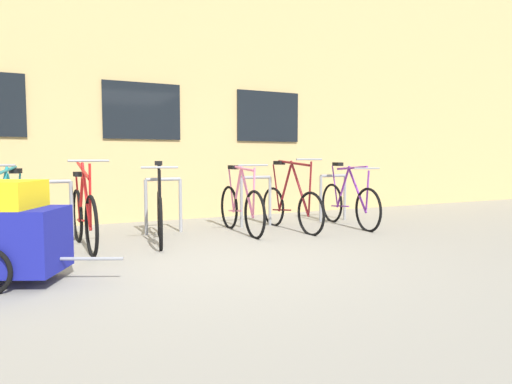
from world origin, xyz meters
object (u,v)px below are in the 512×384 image
Objects in this scene: bicycle_purple at (349,203)px; bicycle_teal at (9,217)px; bicycle_red at (84,216)px; bike_trailer at (6,231)px; bicycle_pink at (241,207)px; bicycle_black at (160,213)px; bicycle_maroon at (291,205)px.

bicycle_purple is 4.82m from bicycle_teal.
bicycle_purple is at bearing 0.61° from bicycle_red.
bicycle_teal is 1.52m from bike_trailer.
bike_trailer is (0.06, -1.52, 0.06)m from bicycle_teal.
bicycle_purple is at bearing -4.92° from bicycle_pink.
bicycle_teal is 2.99m from bicycle_pink.
bicycle_red is (-4.01, -0.04, 0.01)m from bicycle_purple.
bicycle_pink reaches higher than bike_trailer.
bicycle_red is 1.54m from bike_trailer.
bicycle_black is 0.98× the size of bicycle_pink.
bicycle_teal is at bearing -179.53° from bicycle_pink.
bike_trailer is at bearing -87.69° from bicycle_teal.
bicycle_red reaches higher than bike_trailer.
bike_trailer is at bearing -141.00° from bicycle_black.
bicycle_red is 2.97m from bicycle_maroon.
bike_trailer is at bearing -119.03° from bicycle_red.
bike_trailer is (-0.75, -1.35, 0.08)m from bicycle_red.
bicycle_pink is 0.95× the size of bicycle_red.
bicycle_red reaches higher than bicycle_purple.
bicycle_teal is at bearing 92.31° from bike_trailer.
bike_trailer is at bearing -163.75° from bicycle_purple.
bicycle_teal is 0.83m from bicycle_red.
bicycle_black reaches higher than bicycle_teal.
bicycle_purple is 1.09× the size of bicycle_black.
bicycle_maroon reaches higher than bicycle_pink.
bicycle_purple is at bearing 0.50° from bicycle_black.
bicycle_maroon is (2.97, 0.10, -0.01)m from bicycle_red.
bicycle_red reaches higher than bicycle_pink.
bicycle_red is (-0.93, -0.02, 0.01)m from bicycle_black.
bicycle_maroon reaches higher than bicycle_red.
bicycle_black is 0.93m from bicycle_red.
bicycle_purple is 1.01× the size of bicycle_red.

